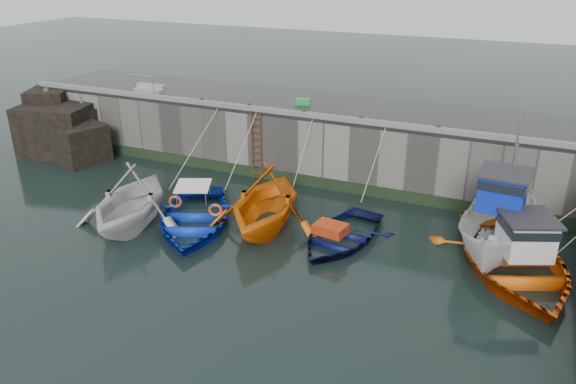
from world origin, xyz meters
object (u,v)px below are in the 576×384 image
at_px(ladder, 256,146).
at_px(boat_far_orange, 513,260).
at_px(boat_near_blue, 194,225).
at_px(boat_near_navy, 340,240).
at_px(bollard_d, 361,119).
at_px(boat_far_white, 499,228).
at_px(bollard_a, 202,101).
at_px(bollard_c, 304,113).
at_px(bollard_b, 249,106).
at_px(boat_near_white, 133,224).
at_px(fish_crate, 303,102).
at_px(bollard_e, 438,128).
at_px(boat_near_blacktrim, 266,227).

xyz_separation_m(ladder, boat_far_orange, (11.52, -4.08, -1.15)).
distance_m(boat_near_blue, boat_near_navy, 5.75).
height_order(ladder, boat_near_navy, ladder).
bearing_deg(bollard_d, boat_far_white, -28.78).
distance_m(boat_far_white, bollard_a, 14.46).
distance_m(boat_near_blue, bollard_c, 7.01).
bearing_deg(bollard_b, boat_near_white, -104.69).
bearing_deg(bollard_c, bollard_d, 0.00).
height_order(ladder, boat_near_white, ladder).
height_order(boat_near_white, boat_far_white, boat_far_white).
relative_size(boat_near_blue, boat_near_navy, 1.22).
relative_size(ladder, boat_far_white, 0.51).
distance_m(boat_near_blue, fish_crate, 8.36).
bearing_deg(bollard_a, boat_far_white, -13.53).
xyz_separation_m(boat_near_blue, bollard_e, (8.05, 5.76, 3.30)).
relative_size(ladder, boat_near_blue, 0.57).
bearing_deg(boat_far_white, bollard_d, 155.96).
height_order(fish_crate, bollard_c, bollard_c).
relative_size(boat_near_white, bollard_a, 18.61).
bearing_deg(boat_far_white, boat_near_navy, -161.33).
bearing_deg(boat_far_orange, bollard_a, 140.54).
bearing_deg(boat_near_blacktrim, boat_near_blue, -167.77).
relative_size(boat_far_orange, bollard_a, 28.42).
bearing_deg(boat_far_orange, boat_near_blacktrim, 159.79).
xyz_separation_m(boat_near_blue, boat_near_blacktrim, (2.65, 0.98, 0.00)).
height_order(boat_near_white, bollard_a, bollard_a).
distance_m(boat_near_navy, boat_far_orange, 5.94).
bearing_deg(fish_crate, bollard_b, -151.56).
relative_size(boat_near_navy, bollard_a, 16.49).
xyz_separation_m(fish_crate, bollard_a, (-4.42, -1.78, 0.00)).
height_order(boat_near_white, bollard_c, bollard_c).
height_order(boat_near_navy, bollard_d, bollard_d).
xyz_separation_m(boat_near_white, boat_far_orange, (13.77, 2.26, 0.44)).
relative_size(bollard_a, bollard_d, 1.00).
height_order(ladder, bollard_c, bollard_c).
relative_size(bollard_c, bollard_d, 1.00).
height_order(boat_near_blue, boat_far_white, boat_far_white).
bearing_deg(boat_far_white, ladder, 169.30).
height_order(bollard_a, bollard_e, same).
bearing_deg(fish_crate, boat_far_white, -42.79).
xyz_separation_m(boat_far_white, boat_far_orange, (0.63, -1.07, -0.56)).
distance_m(boat_near_white, bollard_d, 10.25).
distance_m(ladder, bollard_e, 8.19).
distance_m(boat_near_white, boat_near_blacktrim, 5.21).
bearing_deg(fish_crate, boat_near_white, -127.84).
distance_m(bollard_a, bollard_e, 11.00).
bearing_deg(ladder, boat_far_orange, -19.51).
relative_size(bollard_a, bollard_e, 1.00).
distance_m(boat_near_blacktrim, bollard_d, 6.21).
bearing_deg(boat_near_white, bollard_d, 29.70).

